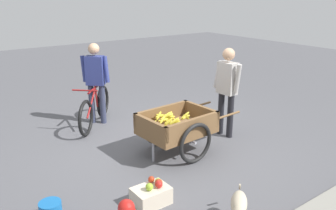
% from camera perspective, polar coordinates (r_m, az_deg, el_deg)
% --- Properties ---
extents(ground_plane, '(24.00, 24.00, 0.00)m').
position_cam_1_polar(ground_plane, '(6.01, -0.87, -6.42)').
color(ground_plane, '#56565B').
extents(fruit_cart, '(1.69, 0.97, 0.74)m').
position_cam_1_polar(fruit_cart, '(5.55, 1.39, -3.68)').
color(fruit_cart, brown).
rests_on(fruit_cart, ground).
extents(vendor_person, '(0.22, 0.60, 1.58)m').
position_cam_1_polar(vendor_person, '(6.17, 9.59, 3.27)').
color(vendor_person, black).
rests_on(vendor_person, ground).
extents(bicycle, '(1.19, 1.24, 0.85)m').
position_cam_1_polar(bicycle, '(6.86, -11.81, -0.50)').
color(bicycle, black).
rests_on(bicycle, ground).
extents(cyclist_person, '(0.40, 0.45, 1.57)m').
position_cam_1_polar(cyclist_person, '(6.84, -11.72, 4.56)').
color(cyclist_person, '#333851').
rests_on(cyclist_person, ground).
extents(dog, '(0.53, 0.48, 0.40)m').
position_cam_1_polar(dog, '(4.06, 11.46, -15.67)').
color(dog, beige).
rests_on(dog, ground).
extents(apple_crate, '(0.44, 0.32, 0.32)m').
position_cam_1_polar(apple_crate, '(4.43, -2.70, -14.35)').
color(apple_crate, beige).
rests_on(apple_crate, ground).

